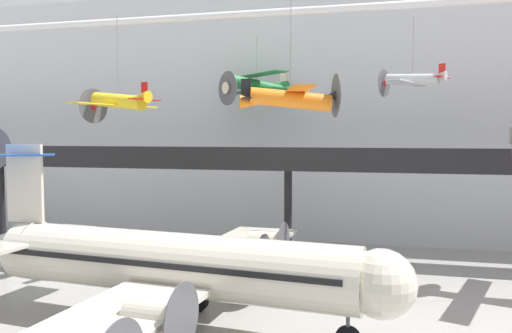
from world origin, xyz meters
The scene contains 8 objects.
hangar_back_wall centered at (0.00, 33.98, 12.60)m, with size 140.00×3.00×25.19m.
mezzanine_walkway centered at (0.00, 26.09, 7.95)m, with size 110.00×3.20×9.59m.
ceiling_truss_beam centered at (0.00, 21.67, 20.04)m, with size 120.00×0.60×0.60m.
airliner_silver_main centered at (-3.29, 8.49, 3.52)m, with size 26.61×30.38×10.07m.
suspended_plane_orange_highwing centered at (2.36, 14.60, 12.94)m, with size 6.58×7.78×7.94m.
suspended_plane_silver_racer centered at (10.27, 24.48, 14.94)m, with size 5.37×6.14×6.05m.
suspended_plane_yellow_lowwing centered at (-11.71, 18.30, 13.21)m, with size 6.66×7.80×8.15m.
suspended_plane_green_biplane centered at (-3.30, 28.69, 15.19)m, with size 7.43×7.24×6.49m.
Camera 1 is at (7.78, -16.62, 10.64)m, focal length 35.00 mm.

